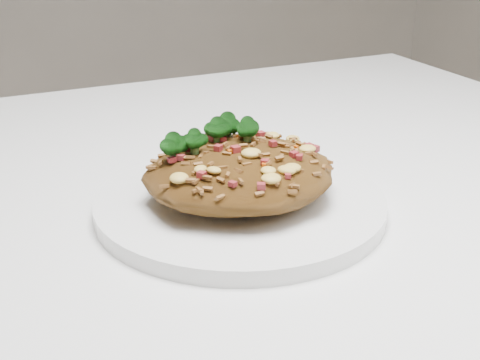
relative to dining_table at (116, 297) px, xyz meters
name	(u,v)px	position (x,y,z in m)	size (l,w,h in m)	color
dining_table	(116,297)	(0.00, 0.00, 0.00)	(1.20, 0.80, 0.75)	white
plate	(240,203)	(0.10, -0.05, 0.10)	(0.25, 0.25, 0.01)	white
fried_rice	(239,164)	(0.10, -0.05, 0.13)	(0.16, 0.15, 0.07)	brown
fork	(255,154)	(0.16, 0.03, 0.11)	(0.13, 0.12, 0.00)	silver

